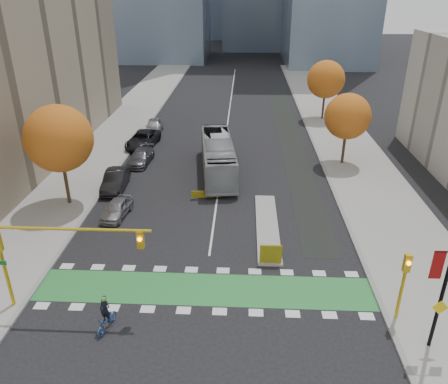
# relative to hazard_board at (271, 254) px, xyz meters

# --- Properties ---
(ground) EXTENTS (300.00, 300.00, 0.00)m
(ground) POSITION_rel_hazard_board_xyz_m (-4.00, -4.20, -0.80)
(ground) COLOR black
(ground) RESTS_ON ground
(sidewalk_west) EXTENTS (7.00, 120.00, 0.15)m
(sidewalk_west) POSITION_rel_hazard_board_xyz_m (-17.50, 15.80, -0.73)
(sidewalk_west) COLOR gray
(sidewalk_west) RESTS_ON ground
(sidewalk_east) EXTENTS (7.00, 120.00, 0.15)m
(sidewalk_east) POSITION_rel_hazard_board_xyz_m (9.50, 15.80, -0.73)
(sidewalk_east) COLOR gray
(sidewalk_east) RESTS_ON ground
(curb_west) EXTENTS (0.30, 120.00, 0.16)m
(curb_west) POSITION_rel_hazard_board_xyz_m (-14.00, 15.80, -0.73)
(curb_west) COLOR gray
(curb_west) RESTS_ON ground
(curb_east) EXTENTS (0.30, 120.00, 0.16)m
(curb_east) POSITION_rel_hazard_board_xyz_m (6.00, 15.80, -0.73)
(curb_east) COLOR gray
(curb_east) RESTS_ON ground
(bike_crossing) EXTENTS (20.00, 3.00, 0.01)m
(bike_crossing) POSITION_rel_hazard_board_xyz_m (-4.00, -2.70, -0.79)
(bike_crossing) COLOR #287D37
(bike_crossing) RESTS_ON ground
(centre_line) EXTENTS (0.15, 70.00, 0.01)m
(centre_line) POSITION_rel_hazard_board_xyz_m (-4.00, 35.80, -0.80)
(centre_line) COLOR silver
(centre_line) RESTS_ON ground
(bike_lane_paint) EXTENTS (2.50, 50.00, 0.01)m
(bike_lane_paint) POSITION_rel_hazard_board_xyz_m (3.50, 25.80, -0.80)
(bike_lane_paint) COLOR black
(bike_lane_paint) RESTS_ON ground
(median_island) EXTENTS (1.60, 10.00, 0.16)m
(median_island) POSITION_rel_hazard_board_xyz_m (0.00, 4.80, -0.72)
(median_island) COLOR gray
(median_island) RESTS_ON ground
(hazard_board) EXTENTS (1.40, 0.12, 1.30)m
(hazard_board) POSITION_rel_hazard_board_xyz_m (0.00, 0.00, 0.00)
(hazard_board) COLOR yellow
(hazard_board) RESTS_ON median_island
(tree_west) EXTENTS (5.20, 5.20, 8.22)m
(tree_west) POSITION_rel_hazard_board_xyz_m (-16.00, 7.80, 4.82)
(tree_west) COLOR #332114
(tree_west) RESTS_ON ground
(tree_east_near) EXTENTS (4.40, 4.40, 7.08)m
(tree_east_near) POSITION_rel_hazard_board_xyz_m (8.00, 17.80, 4.06)
(tree_east_near) COLOR #332114
(tree_east_near) RESTS_ON ground
(tree_east_far) EXTENTS (4.80, 4.80, 7.65)m
(tree_east_far) POSITION_rel_hazard_board_xyz_m (8.50, 33.80, 4.44)
(tree_east_far) COLOR #332114
(tree_east_far) RESTS_ON ground
(traffic_signal_west) EXTENTS (8.53, 0.56, 5.20)m
(traffic_signal_west) POSITION_rel_hazard_board_xyz_m (-11.93, -4.71, 3.23)
(traffic_signal_west) COLOR #BF9914
(traffic_signal_west) RESTS_ON ground
(traffic_signal_east) EXTENTS (0.35, 0.43, 4.10)m
(traffic_signal_east) POSITION_rel_hazard_board_xyz_m (6.50, -4.71, 1.93)
(traffic_signal_east) COLOR #BF9914
(traffic_signal_east) RESTS_ON ground
(cyclist) EXTENTS (1.05, 1.89, 2.06)m
(cyclist) POSITION_rel_hazard_board_xyz_m (-8.77, -6.18, -0.11)
(cyclist) COLOR #224C9F
(cyclist) RESTS_ON ground
(bus) EXTENTS (4.20, 12.21, 3.33)m
(bus) POSITION_rel_hazard_board_xyz_m (-4.26, 14.99, 0.87)
(bus) COLOR #9EA2A5
(bus) RESTS_ON ground
(parked_car_a) EXTENTS (2.02, 4.06, 1.33)m
(parked_car_a) POSITION_rel_hazard_board_xyz_m (-11.55, 5.95, -0.13)
(parked_car_a) COLOR #939397
(parked_car_a) RESTS_ON ground
(parked_car_b) EXTENTS (1.96, 5.00, 1.62)m
(parked_car_b) POSITION_rel_hazard_board_xyz_m (-13.00, 10.95, 0.01)
(parked_car_b) COLOR black
(parked_car_b) RESTS_ON ground
(parked_car_c) EXTENTS (2.22, 4.83, 1.37)m
(parked_car_c) POSITION_rel_hazard_board_xyz_m (-12.13, 17.02, -0.12)
(parked_car_c) COLOR #515156
(parked_car_c) RESTS_ON ground
(parked_car_d) EXTENTS (3.28, 6.11, 1.63)m
(parked_car_d) POSITION_rel_hazard_board_xyz_m (-13.00, 22.02, 0.02)
(parked_car_d) COLOR black
(parked_car_d) RESTS_ON ground
(parked_car_e) EXTENTS (2.29, 4.89, 1.62)m
(parked_car_e) POSITION_rel_hazard_board_xyz_m (-12.73, 27.02, 0.01)
(parked_car_e) COLOR #A7A7AD
(parked_car_e) RESTS_ON ground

